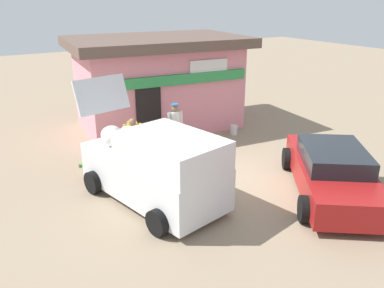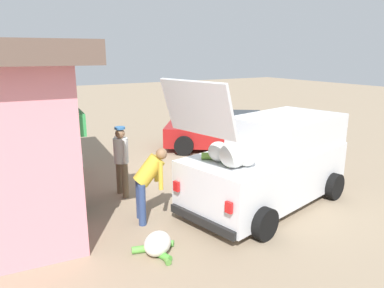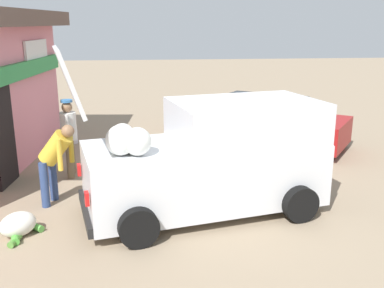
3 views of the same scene
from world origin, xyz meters
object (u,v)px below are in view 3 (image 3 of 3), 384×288
at_px(parked_sedan, 261,122).
at_px(customer_bending, 55,157).
at_px(delivery_van, 212,158).
at_px(unloaded_banana_pile, 18,225).
at_px(vendor_standing, 69,133).
at_px(paint_bucket, 73,136).

height_order(parked_sedan, customer_bending, customer_bending).
relative_size(delivery_van, unloaded_banana_pile, 5.77).
bearing_deg(vendor_standing, delivery_van, -127.05).
height_order(delivery_van, parked_sedan, delivery_van).
height_order(unloaded_banana_pile, paint_bucket, same).
xyz_separation_m(unloaded_banana_pile, paint_bucket, (5.49, -0.04, 0.02)).
xyz_separation_m(parked_sedan, vendor_standing, (-2.09, 4.74, 0.34)).
relative_size(parked_sedan, paint_bucket, 12.35).
bearing_deg(unloaded_banana_pile, vendor_standing, -8.49).
height_order(customer_bending, unloaded_banana_pile, customer_bending).
bearing_deg(customer_bending, vendor_standing, -0.11).
height_order(delivery_van, customer_bending, delivery_van).
distance_m(parked_sedan, customer_bending, 5.98).
height_order(delivery_van, vendor_standing, delivery_van).
bearing_deg(parked_sedan, paint_bucket, 82.77).
relative_size(vendor_standing, unloaded_banana_pile, 2.09).
xyz_separation_m(delivery_van, parked_sedan, (4.17, -1.99, -0.34)).
relative_size(customer_bending, paint_bucket, 4.00).
relative_size(delivery_van, vendor_standing, 2.76).
bearing_deg(delivery_van, unloaded_banana_pile, 102.12).
bearing_deg(vendor_standing, customer_bending, 179.89).
bearing_deg(paint_bucket, delivery_van, -147.00).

